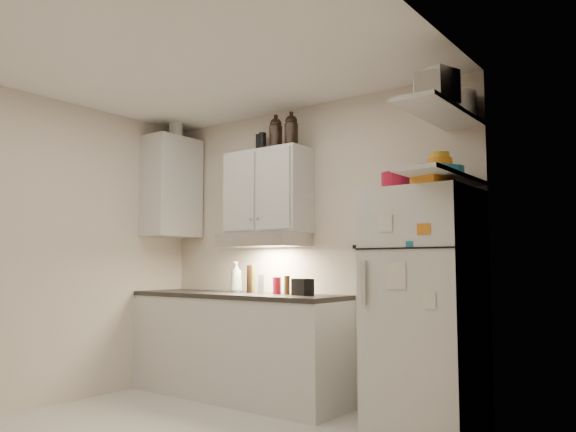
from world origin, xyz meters
The scene contains 35 objects.
ceiling centered at (0.00, 0.00, 2.61)m, with size 3.20×3.00×0.02m, color white.
back_wall centered at (0.00, 1.51, 1.30)m, with size 3.20×0.02×2.60m, color beige.
left_wall centered at (-1.61, 0.00, 1.30)m, with size 0.02×3.00×2.60m, color beige.
right_wall centered at (1.61, 0.00, 1.30)m, with size 0.02×3.00×2.60m, color beige.
base_cabinet centered at (-0.55, 1.20, 0.44)m, with size 2.10×0.60×0.88m, color silver.
countertop centered at (-0.55, 1.20, 0.90)m, with size 2.10×0.62×0.04m, color #292723.
upper_cabinet centered at (-0.30, 1.33, 1.83)m, with size 0.80×0.33×0.75m, color silver.
side_cabinet centered at (-1.44, 1.20, 1.95)m, with size 0.33×0.55×1.00m, color silver.
range_hood centered at (-0.30, 1.27, 1.39)m, with size 0.76×0.46×0.12m, color silver.
fridge centered at (1.25, 1.16, 0.85)m, with size 0.70×0.68×1.70m, color silver.
shelf_hi centered at (1.45, 1.02, 2.20)m, with size 0.30×0.95×0.03m, color silver.
shelf_lo centered at (1.45, 1.02, 1.76)m, with size 0.30×0.95×0.03m, color silver.
knife_strip centered at (0.70, 1.49, 1.32)m, with size 0.42×0.02×0.03m, color black.
dutch_oven centered at (1.07, 1.14, 1.77)m, with size 0.24×0.24×0.14m, color #AD1430.
book_stack centered at (1.42, 0.92, 1.74)m, with size 0.19×0.24×0.08m, color orange.
spice_jar centered at (1.27, 1.17, 1.75)m, with size 0.06×0.06×0.09m, color silver.
stock_pot centered at (1.44, 1.36, 2.32)m, with size 0.28×0.28×0.20m, color silver.
tin_a centered at (1.49, 0.88, 2.33)m, with size 0.22×0.20×0.22m, color #AAAAAD.
tin_b centered at (1.49, 0.73, 2.30)m, with size 0.16×0.16×0.16m, color #AAAAAD.
bowl_teal centered at (1.41, 1.24, 1.82)m, with size 0.22×0.22×0.09m, color #186B86.
bowl_orange centered at (1.37, 1.18, 1.89)m, with size 0.18×0.18×0.05m, color orange.
bowl_yellow centered at (1.37, 1.18, 1.94)m, with size 0.14×0.14×0.04m, color gold.
plates centered at (1.38, 0.97, 1.80)m, with size 0.24×0.24×0.06m, color #186B86.
growler_a centered at (-0.17, 1.28, 2.34)m, with size 0.12×0.12×0.28m, color black, non-canonical shape.
growler_b centered at (0.00, 1.28, 2.34)m, with size 0.12×0.12×0.28m, color black, non-canonical shape.
thermos_a centered at (-0.39, 1.37, 2.30)m, with size 0.07×0.07×0.19m, color black.
thermos_b centered at (-0.47, 1.41, 2.30)m, with size 0.07×0.07×0.19m, color black.
side_jar centered at (-1.39, 1.20, 2.54)m, with size 0.14×0.14×0.18m, color silver.
soap_bottle centered at (-0.64, 1.29, 1.08)m, with size 0.12×0.12×0.31m, color silver.
pepper_mill centered at (-0.04, 1.27, 1.00)m, with size 0.05×0.05×0.16m, color brown.
oil_bottle centered at (-0.48, 1.35, 1.05)m, with size 0.05×0.05×0.25m, color #516519.
vinegar_bottle centered at (-0.45, 1.26, 1.05)m, with size 0.05×0.05×0.25m, color black.
clear_bottle centered at (-0.29, 1.23, 1.00)m, with size 0.06×0.06×0.17m, color silver.
red_jar centered at (-0.14, 1.26, 0.99)m, with size 0.07×0.07×0.15m, color #AD1430.
caddy centered at (0.15, 1.23, 0.99)m, with size 0.16×0.11×0.14m, color black.
Camera 1 is at (2.85, -2.58, 1.17)m, focal length 35.00 mm.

